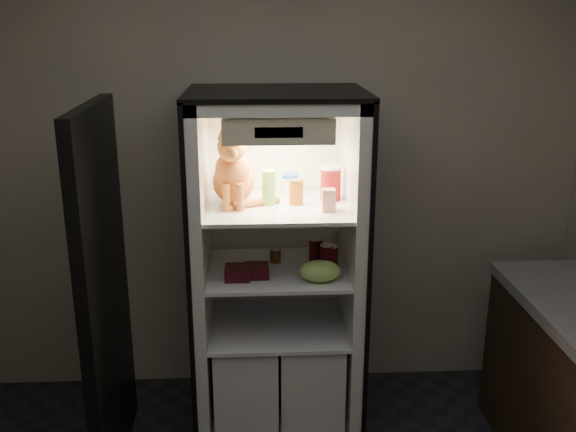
% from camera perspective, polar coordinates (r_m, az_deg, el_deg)
% --- Properties ---
extents(room_shell, '(3.60, 3.60, 3.60)m').
position_cam_1_polar(room_shell, '(1.96, 0.32, -0.55)').
color(room_shell, white).
rests_on(room_shell, floor).
extents(refrigerator, '(0.90, 0.72, 1.88)m').
position_cam_1_polar(refrigerator, '(3.54, -0.97, -6.51)').
color(refrigerator, white).
rests_on(refrigerator, floor).
extents(fridge_door, '(0.08, 0.87, 1.85)m').
position_cam_1_polar(fridge_door, '(3.26, -15.97, -7.06)').
color(fridge_door, black).
rests_on(fridge_door, floor).
extents(tabby_cat, '(0.36, 0.41, 0.43)m').
position_cam_1_polar(tabby_cat, '(3.30, -4.89, 3.73)').
color(tabby_cat, '#B15316').
rests_on(tabby_cat, refrigerator).
extents(parmesan_shaker, '(0.07, 0.07, 0.18)m').
position_cam_1_polar(parmesan_shaker, '(3.31, -1.72, 2.54)').
color(parmesan_shaker, green).
rests_on(parmesan_shaker, refrigerator).
extents(mayo_tub, '(0.08, 0.08, 0.12)m').
position_cam_1_polar(mayo_tub, '(3.48, 0.17, 2.77)').
color(mayo_tub, white).
rests_on(mayo_tub, refrigerator).
extents(salsa_jar, '(0.07, 0.07, 0.13)m').
position_cam_1_polar(salsa_jar, '(3.32, 0.73, 2.16)').
color(salsa_jar, maroon).
rests_on(salsa_jar, refrigerator).
extents(pepper_jar, '(0.11, 0.11, 0.18)m').
position_cam_1_polar(pepper_jar, '(3.40, 3.81, 2.94)').
color(pepper_jar, maroon).
rests_on(pepper_jar, refrigerator).
extents(cream_carton, '(0.07, 0.07, 0.11)m').
position_cam_1_polar(cream_carton, '(3.21, 3.63, 1.42)').
color(cream_carton, silver).
rests_on(cream_carton, refrigerator).
extents(soda_can_a, '(0.07, 0.07, 0.14)m').
position_cam_1_polar(soda_can_a, '(3.48, 2.49, -3.09)').
color(soda_can_a, black).
rests_on(soda_can_a, refrigerator).
extents(soda_can_b, '(0.07, 0.07, 0.13)m').
position_cam_1_polar(soda_can_b, '(3.41, 3.91, -3.69)').
color(soda_can_b, black).
rests_on(soda_can_b, refrigerator).
extents(soda_can_c, '(0.07, 0.07, 0.14)m').
position_cam_1_polar(soda_can_c, '(3.40, 3.46, -3.66)').
color(soda_can_c, black).
rests_on(soda_can_c, refrigerator).
extents(condiment_jar, '(0.06, 0.06, 0.08)m').
position_cam_1_polar(condiment_jar, '(3.50, -1.13, -3.49)').
color(condiment_jar, brown).
rests_on(condiment_jar, refrigerator).
extents(grape_bag, '(0.21, 0.15, 0.11)m').
position_cam_1_polar(grape_bag, '(3.26, 2.86, -4.90)').
color(grape_bag, '#9CCB5E').
rests_on(grape_bag, refrigerator).
extents(berry_box_left, '(0.13, 0.13, 0.06)m').
position_cam_1_polar(berry_box_left, '(3.29, -4.51, -5.05)').
color(berry_box_left, '#450B11').
rests_on(berry_box_left, refrigerator).
extents(berry_box_right, '(0.12, 0.12, 0.06)m').
position_cam_1_polar(berry_box_right, '(3.32, -2.78, -4.88)').
color(berry_box_right, '#450B11').
rests_on(berry_box_right, refrigerator).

